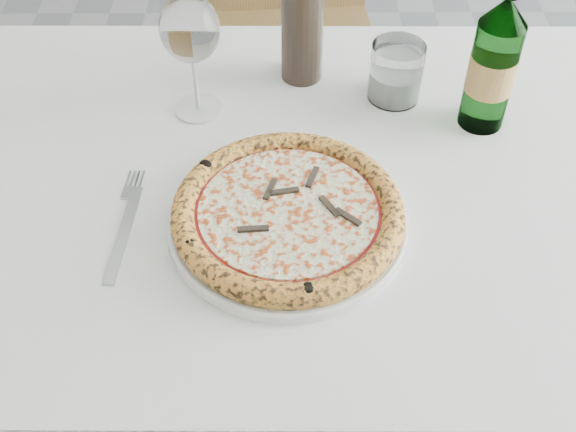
# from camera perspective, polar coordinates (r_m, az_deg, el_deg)

# --- Properties ---
(floor) EXTENTS (5.00, 6.00, 0.02)m
(floor) POSITION_cam_1_polar(r_m,az_deg,el_deg) (1.77, 5.19, -10.07)
(floor) COLOR gray
(floor) RESTS_ON ground
(dining_table) EXTENTS (1.34, 0.80, 0.76)m
(dining_table) POSITION_cam_1_polar(r_m,az_deg,el_deg) (1.10, -0.03, -0.44)
(dining_table) COLOR olive
(dining_table) RESTS_ON floor
(chair_far) EXTENTS (0.51, 0.51, 0.93)m
(chair_far) POSITION_cam_1_polar(r_m,az_deg,el_deg) (1.85, -0.74, 16.17)
(chair_far) COLOR olive
(chair_far) RESTS_ON floor
(plate) EXTENTS (0.32, 0.32, 0.02)m
(plate) POSITION_cam_1_polar(r_m,az_deg,el_deg) (0.95, -0.00, -0.46)
(plate) COLOR white
(plate) RESTS_ON dining_table
(pizza) EXTENTS (0.31, 0.31, 0.03)m
(pizza) POSITION_cam_1_polar(r_m,az_deg,el_deg) (0.94, -0.00, 0.27)
(pizza) COLOR #E7A651
(pizza) RESTS_ON plate
(fork) EXTENTS (0.03, 0.22, 0.00)m
(fork) POSITION_cam_1_polar(r_m,az_deg,el_deg) (0.98, -12.73, -0.67)
(fork) COLOR #95999E
(fork) RESTS_ON dining_table
(wine_glass) EXTENTS (0.09, 0.09, 0.20)m
(wine_glass) POSITION_cam_1_polar(r_m,az_deg,el_deg) (1.07, -7.75, 14.27)
(wine_glass) COLOR silver
(wine_glass) RESTS_ON dining_table
(tumbler) EXTENTS (0.08, 0.08, 0.09)m
(tumbler) POSITION_cam_1_polar(r_m,az_deg,el_deg) (1.16, 8.51, 10.94)
(tumbler) COLOR silver
(tumbler) RESTS_ON dining_table
(beer_bottle) EXTENTS (0.07, 0.07, 0.27)m
(beer_bottle) POSITION_cam_1_polar(r_m,az_deg,el_deg) (1.10, 15.92, 11.50)
(beer_bottle) COLOR #417F41
(beer_bottle) RESTS_ON dining_table
(wine_bottle) EXTENTS (0.07, 0.07, 0.27)m
(wine_bottle) POSITION_cam_1_polar(r_m,az_deg,el_deg) (1.16, 1.14, 15.78)
(wine_bottle) COLOR black
(wine_bottle) RESTS_ON dining_table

